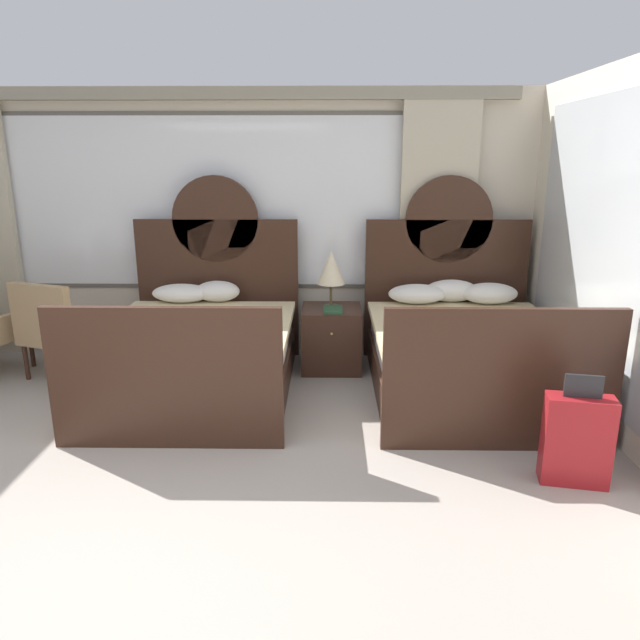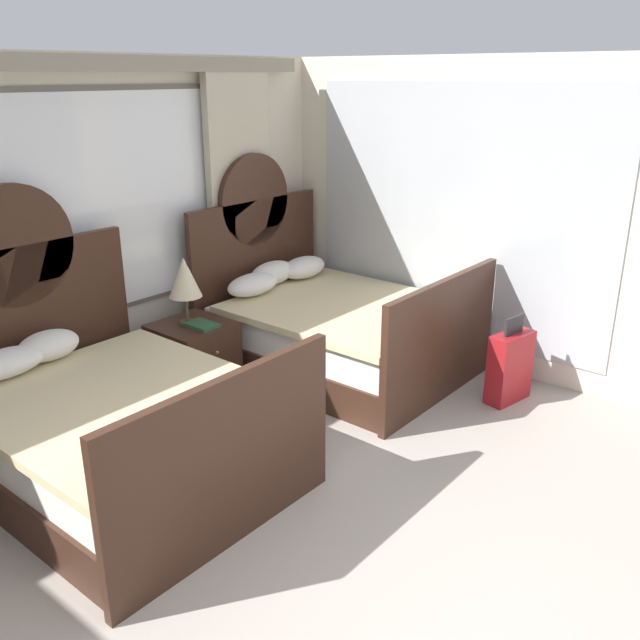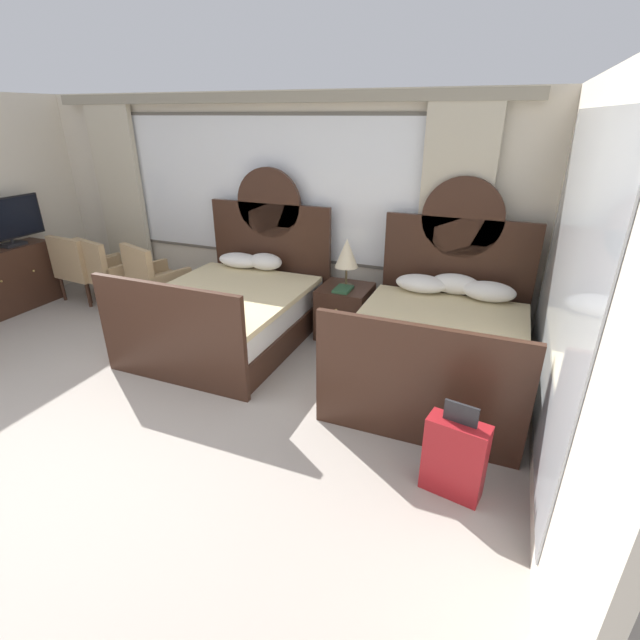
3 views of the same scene
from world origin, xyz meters
The scene contains 13 objects.
ground_plane centered at (0.00, 0.00, 0.00)m, with size 24.00×24.00×0.00m, color #9E9389.
wall_back_window centered at (0.00, 3.63, 1.42)m, with size 6.70×0.22×2.70m.
wall_right_mirror centered at (3.38, 1.54, 1.35)m, with size 0.08×4.23×2.70m.
bed_near_window centered at (0.11, 2.47, 0.38)m, with size 1.65×2.13×1.86m.
bed_near_mirror centered at (2.45, 2.48, 0.38)m, with size 1.65×2.13×1.86m.
nightstand_between_beds centered at (1.28, 3.05, 0.31)m, with size 0.58×0.60×0.61m.
table_lamp_on_nightstand centered at (1.28, 3.09, 1.00)m, with size 0.27×0.27×0.56m.
book_on_nightstand centered at (1.30, 2.94, 0.63)m, with size 0.18×0.26×0.03m.
tv_flatscreen centered at (-3.12, 2.28, 1.17)m, with size 0.20×0.98×0.62m.
armchair_by_window_left centered at (-1.27, 2.77, 0.50)m, with size 0.81×0.81×0.94m.
armchair_by_window_centre centered at (-2.06, 2.76, 0.50)m, with size 0.78×0.78×0.94m.
armchair_by_window_right centered at (-2.52, 2.76, 0.50)m, with size 0.69×0.69×0.94m.
suitcase_on_floor centered at (2.82, 0.94, 0.30)m, with size 0.44×0.25×0.73m.
Camera 3 is at (2.92, -1.71, 2.44)m, focal length 25.90 mm.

